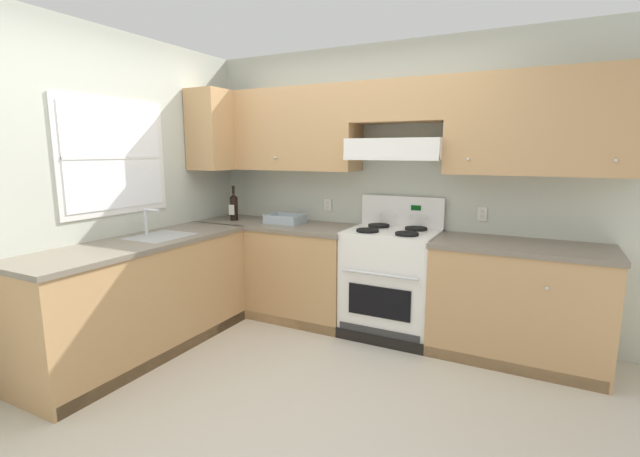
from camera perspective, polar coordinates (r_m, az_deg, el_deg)
ground_plane at (r=3.23m, az=-5.89°, el=-19.76°), size 7.04×7.04×0.00m
wall_back at (r=4.04m, az=10.84°, el=8.06°), size 4.68×0.57×2.55m
wall_left at (r=4.07m, az=-23.63°, el=5.51°), size 0.47×4.00×2.55m
counter_back_run at (r=3.99m, az=6.55°, el=-6.85°), size 3.60×0.65×0.91m
counter_left_run at (r=3.82m, az=-22.01°, el=-8.15°), size 0.63×1.91×1.13m
stove at (r=3.94m, az=9.12°, el=-6.74°), size 0.76×0.62×1.20m
wine_bottle at (r=4.55m, az=-11.06°, el=2.82°), size 0.08×0.08×0.35m
bowl at (r=4.32m, az=-4.53°, el=1.09°), size 0.35×0.26×0.08m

